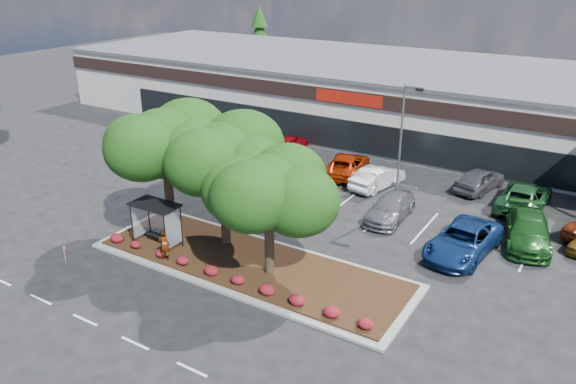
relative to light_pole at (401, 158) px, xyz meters
The scene contains 26 objects.
ground 15.72m from the light_pole, 97.54° to the right, with size 160.00×160.00×0.00m, color black.
retail_store 18.85m from the light_pole, 95.92° to the left, with size 80.40×25.20×6.25m.
landscape_island 12.37m from the light_pole, 109.75° to the right, with size 18.00×6.00×0.26m.
lane_markings 6.35m from the light_pole, 114.38° to the right, with size 33.12×20.06×0.01m.
shrub_row 14.20m from the light_pole, 106.81° to the right, with size 17.00×0.80×0.50m, color maroon, non-canonical shape.
bus_shelter 15.53m from the light_pole, 127.90° to the right, with size 2.75×1.55×2.59m.
island_tree_west 14.63m from the light_pole, 133.19° to the right, with size 7.20×7.20×7.89m, color black, non-canonical shape.
island_tree_mid 11.90m from the light_pole, 123.15° to the right, with size 6.60×6.60×7.32m, color black, non-canonical shape.
island_tree_east 11.73m from the light_pole, 102.34° to the right, with size 5.80×5.80×6.50m, color black, non-canonical shape.
conifer_north_west 44.47m from the light_pole, 136.06° to the left, with size 4.40×4.40×10.00m, color black.
person_waiting 15.78m from the light_pole, 121.17° to the right, with size 0.63×0.41×1.73m, color #594C47.
light_pole is the anchor object (origin of this frame).
survey_stake 20.79m from the light_pole, 128.23° to the right, with size 0.08×0.14×1.04m.
car_0 18.43m from the light_pole, behind, with size 2.11×5.19×1.51m, color silver.
car_1 9.73m from the light_pole, behind, with size 1.90×4.68×1.36m, color black.
car_2 9.46m from the light_pole, 165.48° to the right, with size 1.87×4.60×1.34m, color silver.
car_3 8.36m from the light_pole, 159.58° to the right, with size 1.80×5.15×1.70m, color #154E20.
car_4 3.26m from the light_pole, 85.93° to the right, with size 2.10×5.18×1.50m, color slate.
car_5 7.14m from the light_pole, 35.51° to the right, with size 2.79×6.05×1.68m, color navy.
car_6 8.66m from the light_pole, ahead, with size 2.37×5.84×1.69m, color #164617.
car_9 14.61m from the light_pole, 151.05° to the left, with size 1.61×3.99×1.36m, color #A00711.
car_10 13.58m from the light_pole, 164.62° to the left, with size 1.80×5.15×1.70m, color #B0B3BD.
car_11 7.64m from the light_pole, 144.28° to the left, with size 2.65×5.75×1.60m, color #9B2304.
car_12 4.88m from the light_pole, 132.73° to the left, with size 1.70×4.87×1.60m, color silver.
car_13 7.85m from the light_pole, 59.57° to the left, with size 1.94×4.83×1.65m, color #4E4D53.
car_14 8.84m from the light_pole, 33.34° to the left, with size 2.80×6.08×1.69m, color #1A4923.
Camera 1 is at (13.67, -17.40, 15.32)m, focal length 35.00 mm.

